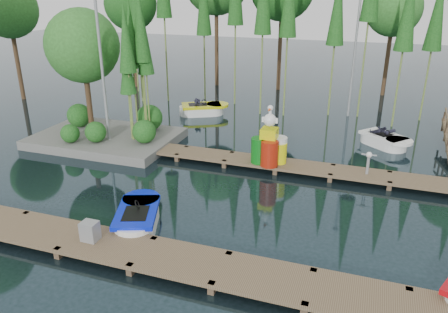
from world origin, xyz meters
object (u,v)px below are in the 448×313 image
(boat_blue, at_px, (138,218))
(boat_yellow_far, at_px, (202,109))
(drum_cluster, at_px, (269,147))
(yellow_barrel, at_px, (280,153))
(island, at_px, (97,71))
(utility_cabinet, at_px, (90,231))

(boat_blue, relative_size, boat_yellow_far, 0.94)
(boat_blue, relative_size, drum_cluster, 1.23)
(boat_yellow_far, distance_m, yellow_barrel, 8.39)
(boat_yellow_far, height_order, drum_cluster, drum_cluster)
(boat_blue, height_order, drum_cluster, drum_cluster)
(island, xyz_separation_m, drum_cluster, (7.97, -0.95, -2.22))
(boat_blue, xyz_separation_m, boat_yellow_far, (-2.60, 11.65, 0.04))
(boat_yellow_far, xyz_separation_m, utility_cabinet, (2.05, -13.18, 0.28))
(drum_cluster, bearing_deg, utility_cabinet, -115.25)
(boat_blue, xyz_separation_m, drum_cluster, (2.68, 5.31, 0.72))
(island, xyz_separation_m, boat_yellow_far, (2.70, 5.39, -2.90))
(utility_cabinet, bearing_deg, boat_blue, 70.27)
(boat_yellow_far, height_order, yellow_barrel, boat_yellow_far)
(utility_cabinet, distance_m, drum_cluster, 7.57)
(island, height_order, boat_yellow_far, island)
(island, distance_m, boat_yellow_far, 6.69)
(island, bearing_deg, drum_cluster, -6.80)
(boat_yellow_far, bearing_deg, boat_blue, -85.08)
(boat_blue, xyz_separation_m, yellow_barrel, (3.06, 5.47, 0.45))
(island, bearing_deg, utility_cabinet, -58.64)
(utility_cabinet, xyz_separation_m, drum_cluster, (3.23, 6.84, 0.40))
(boat_blue, bearing_deg, island, 109.87)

